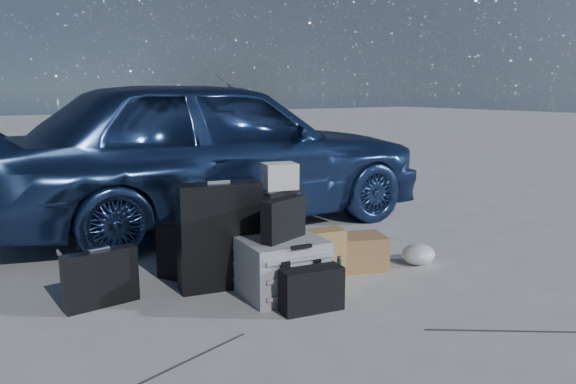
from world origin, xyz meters
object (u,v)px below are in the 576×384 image
at_px(suitcase_left, 220,236).
at_px(green_bottle, 339,280).
at_px(suitcase_right, 279,221).
at_px(pelican_case, 282,267).
at_px(car, 212,150).
at_px(cardboard_box, 361,252).
at_px(briefcase, 101,278).
at_px(duffel_bag, 208,242).

xyz_separation_m(suitcase_left, green_bottle, (0.53, -0.66, -0.22)).
distance_m(suitcase_right, green_bottle, 1.21).
distance_m(pelican_case, green_bottle, 0.39).
distance_m(car, suitcase_left, 1.96).
bearing_deg(pelican_case, cardboard_box, 16.26).
bearing_deg(pelican_case, briefcase, 162.43).
relative_size(duffel_bag, green_bottle, 2.75).
bearing_deg(cardboard_box, duffel_bag, 145.54).
height_order(suitcase_left, suitcase_right, suitcase_left).
relative_size(briefcase, green_bottle, 1.61).
height_order(suitcase_left, green_bottle, suitcase_left).
bearing_deg(suitcase_left, car, 76.84).
bearing_deg(car, suitcase_left, 157.52).
bearing_deg(duffel_bag, cardboard_box, -62.62).
height_order(car, green_bottle, car).
distance_m(pelican_case, suitcase_right, 1.01).
bearing_deg(suitcase_right, cardboard_box, -89.89).
xyz_separation_m(car, pelican_case, (-0.49, -2.11, -0.57)).
height_order(briefcase, green_bottle, briefcase).
bearing_deg(car, pelican_case, 168.37).
relative_size(suitcase_left, duffel_bag, 0.92).
bearing_deg(car, cardboard_box, -169.17).
relative_size(suitcase_right, duffel_bag, 0.69).
distance_m(car, duffel_bag, 1.55).
bearing_deg(suitcase_left, suitcase_right, 43.29).
relative_size(suitcase_left, suitcase_right, 1.34).
xyz_separation_m(pelican_case, suitcase_left, (-0.29, 0.36, 0.18)).
xyz_separation_m(briefcase, cardboard_box, (1.89, -0.30, -0.05)).
relative_size(briefcase, duffel_bag, 0.59).
distance_m(car, briefcase, 2.35).
relative_size(briefcase, cardboard_box, 1.33).
distance_m(car, green_bottle, 2.50).
xyz_separation_m(car, suitcase_left, (-0.78, -1.75, -0.39)).
bearing_deg(suitcase_right, pelican_case, -143.67).
bearing_deg(cardboard_box, briefcase, 170.99).
distance_m(suitcase_left, duffel_bag, 0.51).
height_order(briefcase, suitcase_left, suitcase_left).
relative_size(duffel_bag, cardboard_box, 2.28).
height_order(duffel_bag, cardboard_box, duffel_bag).
relative_size(suitcase_left, green_bottle, 2.54).
distance_m(suitcase_right, duffel_bag, 0.67).
height_order(briefcase, duffel_bag, duffel_bag).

